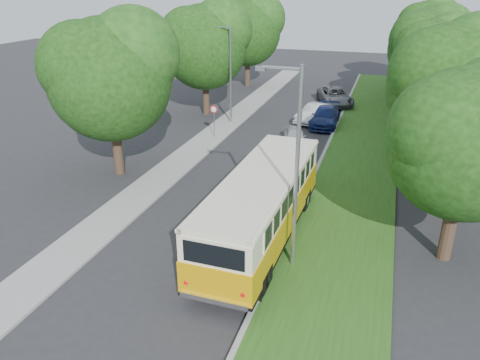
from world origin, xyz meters
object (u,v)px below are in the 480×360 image
(lamppost_far, at_px, (229,71))
(vintage_bus, at_px, (261,208))
(car_white, at_px, (315,113))
(car_blue, at_px, (325,117))
(car_silver, at_px, (295,137))
(car_grey, at_px, (335,96))
(lamppost_near, at_px, (295,165))

(lamppost_far, height_order, vintage_bus, lamppost_far)
(car_white, height_order, car_blue, car_blue)
(car_silver, height_order, car_grey, car_grey)
(lamppost_near, distance_m, car_silver, 15.50)
(lamppost_near, relative_size, car_blue, 1.60)
(car_silver, height_order, car_blue, car_blue)
(lamppost_near, height_order, car_blue, lamppost_near)
(vintage_bus, xyz_separation_m, car_blue, (0.08, 18.64, -0.89))
(car_silver, xyz_separation_m, car_blue, (1.32, 5.40, 0.11))
(lamppost_far, xyz_separation_m, car_white, (6.43, 2.43, -3.40))
(car_silver, relative_size, car_grey, 0.65)
(lamppost_far, relative_size, car_blue, 1.50)
(lamppost_near, distance_m, car_white, 21.39)
(car_silver, height_order, car_white, car_white)
(car_white, bearing_deg, lamppost_far, -139.43)
(lamppost_near, distance_m, car_grey, 27.43)
(car_blue, bearing_deg, car_silver, -104.83)
(car_white, xyz_separation_m, car_grey, (0.82, 6.21, 0.05))
(car_white, relative_size, car_grey, 0.79)
(vintage_bus, bearing_deg, car_blue, 91.38)
(lamppost_near, relative_size, vintage_bus, 0.74)
(car_white, xyz_separation_m, car_blue, (0.92, -0.77, 0.01))
(vintage_bus, height_order, car_silver, vintage_bus)
(car_silver, distance_m, car_white, 6.18)
(car_blue, distance_m, car_grey, 6.98)
(car_white, distance_m, car_blue, 1.20)
(lamppost_far, bearing_deg, vintage_bus, -66.80)
(lamppost_far, distance_m, car_blue, 8.27)
(car_silver, bearing_deg, car_grey, 68.73)
(lamppost_near, relative_size, car_white, 1.84)
(lamppost_far, height_order, car_white, lamppost_far)
(car_grey, bearing_deg, lamppost_near, -106.48)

